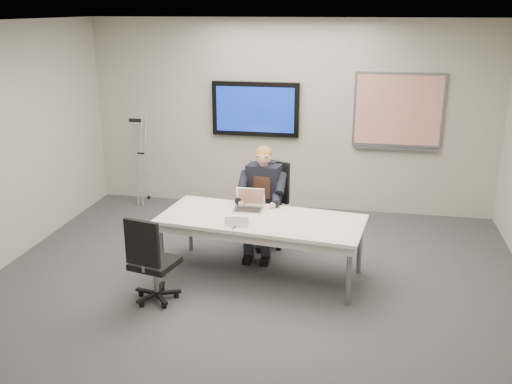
% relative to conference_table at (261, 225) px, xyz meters
% --- Properties ---
extents(floor, '(6.00, 6.00, 0.02)m').
position_rel_conference_table_xyz_m(floor, '(-0.03, -0.59, -0.62)').
color(floor, '#373739').
rests_on(floor, ground).
extents(ceiling, '(6.00, 6.00, 0.02)m').
position_rel_conference_table_xyz_m(ceiling, '(-0.03, -0.59, 2.18)').
color(ceiling, silver).
rests_on(ceiling, wall_back).
extents(wall_back, '(6.00, 0.02, 2.80)m').
position_rel_conference_table_xyz_m(wall_back, '(-0.03, 2.41, 0.78)').
color(wall_back, '#ADA99C').
rests_on(wall_back, ground).
extents(wall_front, '(6.00, 0.02, 2.80)m').
position_rel_conference_table_xyz_m(wall_front, '(-0.03, -3.59, 0.78)').
color(wall_front, '#ADA99C').
rests_on(wall_front, ground).
extents(conference_table, '(2.36, 1.21, 0.70)m').
position_rel_conference_table_xyz_m(conference_table, '(0.00, 0.00, 0.00)').
color(conference_table, white).
rests_on(conference_table, ground).
extents(tv_display, '(1.30, 0.09, 0.80)m').
position_rel_conference_table_xyz_m(tv_display, '(-0.53, 2.36, 0.88)').
color(tv_display, black).
rests_on(tv_display, wall_back).
extents(whiteboard, '(1.25, 0.08, 1.10)m').
position_rel_conference_table_xyz_m(whiteboard, '(1.52, 2.38, 0.91)').
color(whiteboard, gray).
rests_on(whiteboard, wall_back).
extents(office_chair_far, '(0.69, 0.69, 1.09)m').
position_rel_conference_table_xyz_m(office_chair_far, '(-0.10, 0.87, -0.28)').
color(office_chair_far, black).
rests_on(office_chair_far, ground).
extents(office_chair_near, '(0.54, 0.54, 0.96)m').
position_rel_conference_table_xyz_m(office_chair_near, '(-0.98, -0.83, -0.32)').
color(office_chair_near, black).
rests_on(office_chair_near, ground).
extents(seated_person, '(0.44, 0.75, 1.33)m').
position_rel_conference_table_xyz_m(seated_person, '(-0.12, 0.62, -0.08)').
color(seated_person, '#202436').
rests_on(seated_person, office_chair_far).
extents(crutch, '(0.24, 0.77, 1.46)m').
position_rel_conference_table_xyz_m(crutch, '(-2.27, 2.16, 0.08)').
color(crutch, '#B1B4BA').
rests_on(crutch, ground).
extents(laptop, '(0.34, 0.31, 0.24)m').
position_rel_conference_table_xyz_m(laptop, '(-0.19, 0.26, 0.14)').
color(laptop, silver).
rests_on(laptop, conference_table).
extents(name_tent, '(0.25, 0.10, 0.10)m').
position_rel_conference_table_xyz_m(name_tent, '(-0.22, -0.29, 0.13)').
color(name_tent, silver).
rests_on(name_tent, conference_table).
extents(pen, '(0.06, 0.14, 0.01)m').
position_rel_conference_table_xyz_m(pen, '(-0.21, -0.33, 0.09)').
color(pen, black).
rests_on(pen, conference_table).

